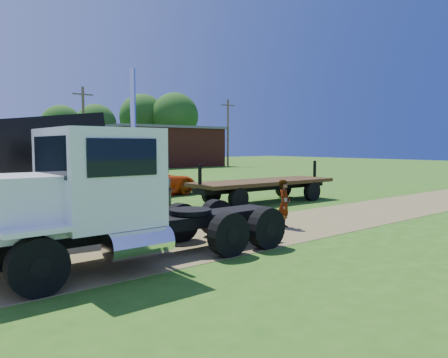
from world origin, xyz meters
TOP-DOWN VIEW (x-y plane):
  - ground at (0.00, 0.00)m, footprint 140.00×140.00m
  - dirt_track at (0.00, 0.00)m, footprint 120.00×4.20m
  - white_semi_tractor at (-7.85, -0.80)m, footprint 8.02×2.90m
  - orange_pickup at (0.22, 11.26)m, footprint 6.13×3.29m
  - flatbed_trailer at (3.21, 5.07)m, footprint 7.95×2.63m
  - spectator_a at (-0.95, -0.17)m, footprint 0.73×0.63m
  - spectator_b at (-2.35, 5.50)m, footprint 1.23×1.22m
  - brick_building at (18.00, 40.00)m, footprint 15.40×10.40m
  - tan_shed at (4.00, 40.00)m, footprint 6.20×5.40m
  - utility_poles at (6.00, 35.00)m, footprint 42.20×0.28m
  - tree_row at (6.76, 50.77)m, footprint 55.58×16.50m

SIDE VIEW (x-z plane):
  - ground at x=0.00m, z-range 0.00..0.00m
  - dirt_track at x=0.00m, z-range 0.00..0.01m
  - orange_pickup at x=0.22m, z-range 0.00..1.63m
  - spectator_a at x=-0.95m, z-range 0.00..1.68m
  - flatbed_trailer at x=3.21m, z-range -0.14..1.87m
  - spectator_b at x=-2.35m, z-range 0.00..2.00m
  - white_semi_tractor at x=-7.85m, z-range -0.77..4.07m
  - tan_shed at x=4.00m, z-range 0.07..4.77m
  - brick_building at x=18.00m, z-range 0.01..5.31m
  - utility_poles at x=6.00m, z-range 0.21..9.21m
  - tree_row at x=6.76m, z-range 1.24..12.64m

